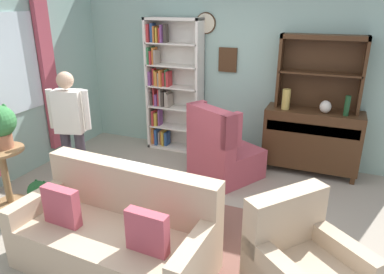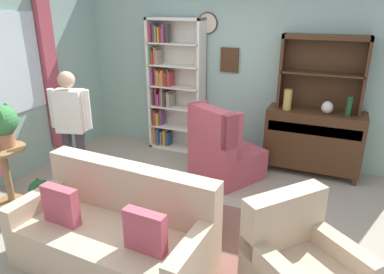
{
  "view_description": "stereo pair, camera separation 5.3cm",
  "coord_description": "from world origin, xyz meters",
  "px_view_note": "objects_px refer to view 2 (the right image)",
  "views": [
    {
      "loc": [
        1.46,
        -3.12,
        2.31
      ],
      "look_at": [
        0.1,
        0.2,
        0.95
      ],
      "focal_mm": 33.36,
      "sensor_mm": 36.0,
      "label": 1
    },
    {
      "loc": [
        1.51,
        -3.1,
        2.31
      ],
      "look_at": [
        0.1,
        0.2,
        0.95
      ],
      "focal_mm": 33.36,
      "sensor_mm": 36.0,
      "label": 2
    }
  ],
  "objects_px": {
    "bookshelf": "(172,87)",
    "book_stack": "(185,190)",
    "vase_round": "(327,107)",
    "wingback_chair": "(223,153)",
    "person_reading": "(72,124)",
    "bottle_wine": "(349,106)",
    "couch_floral": "(116,235)",
    "potted_plant_large": "(1,123)",
    "vase_tall": "(288,100)",
    "armchair_floral": "(301,272)",
    "plant_stand": "(6,170)",
    "sideboard_hutch": "(323,63)",
    "potted_plant_small": "(39,191)",
    "sideboard": "(313,139)",
    "coffee_table": "(173,199)"
  },
  "relations": [
    {
      "from": "potted_plant_small",
      "to": "armchair_floral",
      "type": "bearing_deg",
      "value": -5.6
    },
    {
      "from": "potted_plant_large",
      "to": "person_reading",
      "type": "relative_size",
      "value": 0.32
    },
    {
      "from": "bookshelf",
      "to": "wingback_chair",
      "type": "distance_m",
      "value": 1.51
    },
    {
      "from": "potted_plant_large",
      "to": "sideboard_hutch",
      "type": "bearing_deg",
      "value": 35.87
    },
    {
      "from": "bottle_wine",
      "to": "wingback_chair",
      "type": "relative_size",
      "value": 0.25
    },
    {
      "from": "coffee_table",
      "to": "bookshelf",
      "type": "bearing_deg",
      "value": 116.13
    },
    {
      "from": "bookshelf",
      "to": "book_stack",
      "type": "height_order",
      "value": "bookshelf"
    },
    {
      "from": "armchair_floral",
      "to": "potted_plant_small",
      "type": "relative_size",
      "value": 3.29
    },
    {
      "from": "plant_stand",
      "to": "potted_plant_small",
      "type": "relative_size",
      "value": 2.2
    },
    {
      "from": "bottle_wine",
      "to": "plant_stand",
      "type": "xyz_separation_m",
      "value": [
        -3.66,
        -2.22,
        -0.61
      ]
    },
    {
      "from": "couch_floral",
      "to": "coffee_table",
      "type": "height_order",
      "value": "couch_floral"
    },
    {
      "from": "vase_round",
      "to": "book_stack",
      "type": "xyz_separation_m",
      "value": [
        -1.22,
        -1.89,
        -0.54
      ]
    },
    {
      "from": "vase_tall",
      "to": "armchair_floral",
      "type": "bearing_deg",
      "value": -76.91
    },
    {
      "from": "vase_round",
      "to": "coffee_table",
      "type": "xyz_separation_m",
      "value": [
        -1.34,
        -1.94,
        -0.65
      ]
    },
    {
      "from": "potted_plant_large",
      "to": "coffee_table",
      "type": "bearing_deg",
      "value": 6.79
    },
    {
      "from": "bookshelf",
      "to": "potted_plant_small",
      "type": "distance_m",
      "value": 2.54
    },
    {
      "from": "potted_plant_small",
      "to": "potted_plant_large",
      "type": "bearing_deg",
      "value": -173.94
    },
    {
      "from": "potted_plant_large",
      "to": "coffee_table",
      "type": "xyz_separation_m",
      "value": [
        2.06,
        0.24,
        -0.66
      ]
    },
    {
      "from": "armchair_floral",
      "to": "plant_stand",
      "type": "height_order",
      "value": "armchair_floral"
    },
    {
      "from": "bottle_wine",
      "to": "sideboard",
      "type": "bearing_deg",
      "value": 167.11
    },
    {
      "from": "vase_round",
      "to": "wingback_chair",
      "type": "distance_m",
      "value": 1.51
    },
    {
      "from": "coffee_table",
      "to": "wingback_chair",
      "type": "bearing_deg",
      "value": 85.47
    },
    {
      "from": "sideboard",
      "to": "bottle_wine",
      "type": "distance_m",
      "value": 0.68
    },
    {
      "from": "plant_stand",
      "to": "book_stack",
      "type": "bearing_deg",
      "value": 9.3
    },
    {
      "from": "sideboard",
      "to": "coffee_table",
      "type": "distance_m",
      "value": 2.35
    },
    {
      "from": "bookshelf",
      "to": "vase_round",
      "type": "bearing_deg",
      "value": -3.62
    },
    {
      "from": "vase_tall",
      "to": "book_stack",
      "type": "distance_m",
      "value": 2.09
    },
    {
      "from": "sideboard_hutch",
      "to": "book_stack",
      "type": "bearing_deg",
      "value": -117.94
    },
    {
      "from": "bookshelf",
      "to": "sideboard",
      "type": "bearing_deg",
      "value": -2.13
    },
    {
      "from": "person_reading",
      "to": "bottle_wine",
      "type": "bearing_deg",
      "value": 27.95
    },
    {
      "from": "bookshelf",
      "to": "plant_stand",
      "type": "relative_size",
      "value": 2.91
    },
    {
      "from": "armchair_floral",
      "to": "coffee_table",
      "type": "bearing_deg",
      "value": 159.89
    },
    {
      "from": "person_reading",
      "to": "coffee_table",
      "type": "bearing_deg",
      "value": -10.31
    },
    {
      "from": "vase_tall",
      "to": "plant_stand",
      "type": "bearing_deg",
      "value": -142.26
    },
    {
      "from": "wingback_chair",
      "to": "potted_plant_small",
      "type": "height_order",
      "value": "wingback_chair"
    },
    {
      "from": "bookshelf",
      "to": "potted_plant_large",
      "type": "height_order",
      "value": "bookshelf"
    },
    {
      "from": "couch_floral",
      "to": "potted_plant_large",
      "type": "relative_size",
      "value": 3.64
    },
    {
      "from": "sideboard_hutch",
      "to": "plant_stand",
      "type": "xyz_separation_m",
      "value": [
        -3.27,
        -2.42,
        -1.12
      ]
    },
    {
      "from": "person_reading",
      "to": "coffee_table",
      "type": "relative_size",
      "value": 1.95
    },
    {
      "from": "potted_plant_small",
      "to": "person_reading",
      "type": "distance_m",
      "value": 0.88
    },
    {
      "from": "armchair_floral",
      "to": "person_reading",
      "type": "height_order",
      "value": "person_reading"
    },
    {
      "from": "potted_plant_large",
      "to": "wingback_chair",
      "type": "bearing_deg",
      "value": 36.1
    },
    {
      "from": "vase_round",
      "to": "potted_plant_large",
      "type": "bearing_deg",
      "value": -147.24
    },
    {
      "from": "vase_round",
      "to": "potted_plant_large",
      "type": "relative_size",
      "value": 0.34
    },
    {
      "from": "book_stack",
      "to": "coffee_table",
      "type": "bearing_deg",
      "value": -155.16
    },
    {
      "from": "bottle_wine",
      "to": "couch_floral",
      "type": "bearing_deg",
      "value": -125.04
    },
    {
      "from": "vase_tall",
      "to": "bottle_wine",
      "type": "height_order",
      "value": "vase_tall"
    },
    {
      "from": "wingback_chair",
      "to": "person_reading",
      "type": "xyz_separation_m",
      "value": [
        -1.61,
        -1.06,
        0.52
      ]
    },
    {
      "from": "bookshelf",
      "to": "sideboard",
      "type": "height_order",
      "value": "bookshelf"
    },
    {
      "from": "sideboard",
      "to": "coffee_table",
      "type": "height_order",
      "value": "sideboard"
    }
  ]
}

